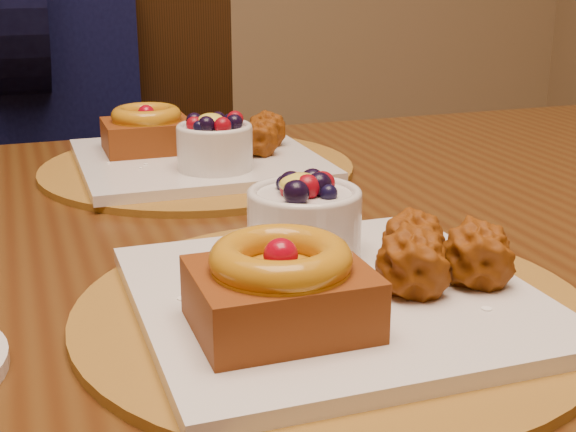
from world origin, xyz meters
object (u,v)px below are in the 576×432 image
object	(u,v)px
dining_table	(250,297)
chair_far	(96,232)
diner	(20,71)
place_setting_far	(196,153)
place_setting_near	(328,280)

from	to	relation	value
dining_table	chair_far	size ratio (longest dim) A/B	1.60
diner	dining_table	bearing A→B (deg)	-55.92
place_setting_far	chair_far	distance (m)	0.47
place_setting_near	place_setting_far	size ratio (longest dim) A/B	1.00
diner	chair_far	bearing A→B (deg)	-31.59
dining_table	place_setting_far	world-z (taller)	place_setting_far
place_setting_far	place_setting_near	bearing A→B (deg)	-90.07
dining_table	diner	size ratio (longest dim) A/B	2.09
dining_table	place_setting_near	bearing A→B (deg)	-90.80
dining_table	diner	bearing A→B (deg)	104.40
chair_far	diner	world-z (taller)	diner
chair_far	diner	bearing A→B (deg)	142.49
place_setting_far	diner	xyz separation A→B (m)	(-0.19, 0.52, 0.04)
diner	place_setting_far	bearing A→B (deg)	-50.61
place_setting_far	dining_table	bearing A→B (deg)	-89.35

